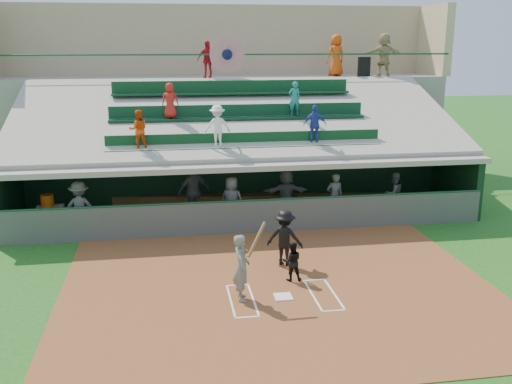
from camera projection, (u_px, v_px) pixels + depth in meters
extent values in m
plane|color=#1C5317|center=(283.00, 298.00, 14.05)|extent=(100.00, 100.00, 0.00)
cube|color=brown|center=(279.00, 289.00, 14.53)|extent=(11.00, 9.00, 0.02)
cube|color=white|center=(283.00, 297.00, 14.05)|extent=(0.43, 0.43, 0.03)
cube|color=white|center=(253.00, 299.00, 13.93)|extent=(0.05, 1.80, 0.01)
cube|color=white|center=(313.00, 295.00, 14.16)|extent=(0.05, 1.80, 0.01)
cube|color=white|center=(231.00, 301.00, 13.85)|extent=(0.05, 1.80, 0.01)
cube|color=white|center=(334.00, 294.00, 14.25)|extent=(0.05, 1.80, 0.01)
cube|color=white|center=(237.00, 285.00, 14.75)|extent=(0.60, 0.05, 0.01)
cube|color=white|center=(314.00, 280.00, 15.06)|extent=(0.60, 0.05, 0.01)
cube|color=white|center=(247.00, 317.00, 13.03)|extent=(0.60, 0.05, 0.01)
cube|color=silver|center=(334.00, 311.00, 13.35)|extent=(0.60, 0.05, 0.01)
cube|color=gray|center=(245.00, 217.00, 20.49)|extent=(16.00, 3.50, 0.04)
cube|color=gray|center=(225.00, 127.00, 26.36)|extent=(20.00, 3.00, 4.60)
cube|color=#4F544F|center=(252.00, 217.00, 18.69)|extent=(16.00, 0.06, 1.10)
cylinder|color=#15442A|center=(252.00, 200.00, 18.54)|extent=(16.00, 0.08, 0.08)
cube|color=black|center=(239.00, 177.00, 21.89)|extent=(16.00, 0.25, 2.20)
cube|color=black|center=(8.00, 197.00, 19.00)|extent=(0.25, 3.50, 2.20)
cube|color=black|center=(455.00, 180.00, 21.44)|extent=(0.25, 3.50, 2.20)
cube|color=gray|center=(245.00, 157.00, 19.94)|extent=(16.40, 3.90, 0.18)
cube|color=gray|center=(233.00, 166.00, 23.55)|extent=(16.40, 3.50, 2.30)
cube|color=gray|center=(228.00, 132.00, 24.83)|extent=(16.40, 0.30, 4.60)
cube|color=gray|center=(238.00, 115.00, 21.38)|extent=(16.40, 6.51, 2.37)
cube|color=#0C371A|center=(247.00, 148.00, 19.30)|extent=(9.40, 0.42, 0.08)
cube|color=#0C381A|center=(246.00, 139.00, 19.42)|extent=(9.40, 0.06, 0.45)
cube|color=#0B331B|center=(240.00, 118.00, 20.92)|extent=(9.40, 0.42, 0.08)
cube|color=#0C351F|center=(239.00, 111.00, 21.04)|extent=(9.40, 0.06, 0.45)
cube|color=#0C361C|center=(233.00, 93.00, 22.54)|extent=(9.40, 0.42, 0.08)
cube|color=#0D3A1C|center=(232.00, 86.00, 22.67)|extent=(9.40, 0.06, 0.45)
imported|color=#D3450C|center=(138.00, 130.00, 18.67)|extent=(0.68, 0.56, 1.29)
imported|color=white|center=(217.00, 126.00, 19.05)|extent=(0.96, 0.63, 1.40)
imported|color=#263D9A|center=(315.00, 125.00, 19.57)|extent=(0.83, 0.46, 1.34)
imported|color=#B21D14|center=(170.00, 101.00, 20.46)|extent=(0.67, 0.48, 1.27)
imported|color=#1B7A74|center=(294.00, 99.00, 21.16)|extent=(0.49, 0.35, 1.26)
cylinder|color=#154328|center=(227.00, 54.00, 24.08)|extent=(20.00, 0.07, 0.07)
cylinder|color=#AC181E|center=(227.00, 54.00, 24.06)|extent=(1.50, 0.06, 1.50)
sphere|color=#0D1336|center=(227.00, 55.00, 24.03)|extent=(0.44, 0.44, 0.44)
cube|color=tan|center=(220.00, 40.00, 26.79)|extent=(20.00, 0.40, 3.20)
cube|color=tan|center=(434.00, 40.00, 26.89)|extent=(0.40, 3.00, 3.20)
imported|color=#5A5C57|center=(241.00, 267.00, 13.74)|extent=(0.40, 0.61, 1.66)
cylinder|color=brown|center=(257.00, 239.00, 13.46)|extent=(0.56, 0.54, 0.75)
sphere|color=brown|center=(247.00, 252.00, 13.66)|extent=(0.10, 0.10, 0.10)
imported|color=black|center=(292.00, 261.00, 14.92)|extent=(0.54, 0.44, 1.06)
imported|color=black|center=(285.00, 238.00, 15.95)|extent=(1.18, 0.95, 1.59)
cube|color=brown|center=(244.00, 201.00, 21.59)|extent=(15.84, 2.62, 0.48)
cube|color=white|center=(51.00, 218.00, 19.05)|extent=(0.93, 0.73, 0.76)
cylinder|color=#D85F0C|center=(47.00, 201.00, 18.90)|extent=(0.42, 0.42, 0.42)
imported|color=#555853|center=(80.00, 208.00, 18.47)|extent=(1.16, 0.71, 1.75)
imported|color=#545752|center=(194.00, 191.00, 20.04)|extent=(1.25, 0.85, 1.97)
imported|color=#5B5E58|center=(232.00, 201.00, 19.42)|extent=(0.97, 0.85, 1.67)
imported|color=#5F615C|center=(286.00, 193.00, 20.21)|extent=(1.62, 0.52, 1.74)
imported|color=#5E605B|center=(335.00, 196.00, 20.07)|extent=(0.61, 0.41, 1.64)
imported|color=#5D605B|center=(394.00, 194.00, 20.55)|extent=(0.92, 0.82, 1.56)
cylinder|color=black|center=(364.00, 67.00, 25.64)|extent=(0.58, 0.58, 0.87)
imported|color=#B3141F|center=(208.00, 60.00, 24.26)|extent=(0.98, 0.56, 1.58)
imported|color=#C8420B|center=(336.00, 55.00, 25.77)|extent=(1.05, 0.87, 1.85)
imported|color=tan|center=(384.00, 55.00, 25.65)|extent=(1.79, 0.61, 1.91)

